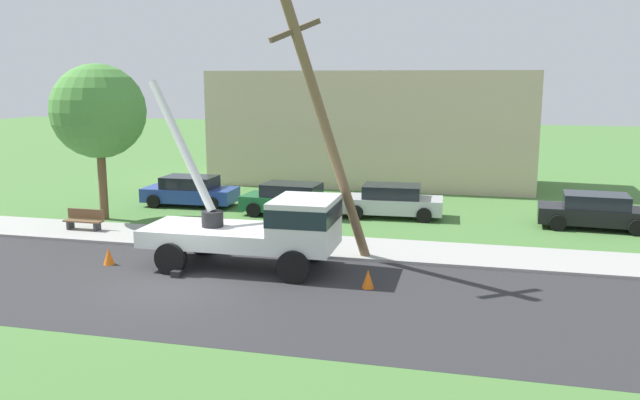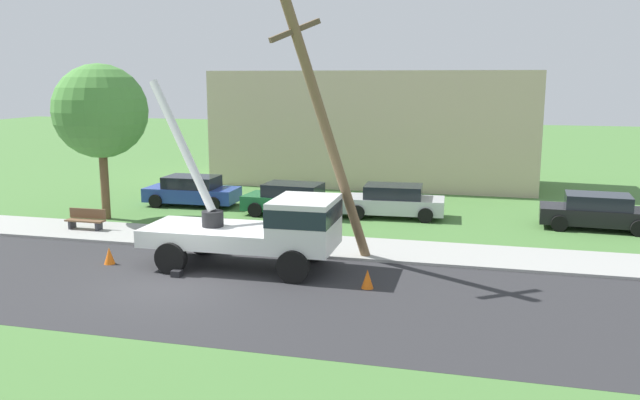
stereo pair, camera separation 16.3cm
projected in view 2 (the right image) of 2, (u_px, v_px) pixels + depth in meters
ground_plane at (290, 208)px, 30.72m from camera, size 120.00×120.00×0.00m
road_asphalt at (172, 285)px, 19.29m from camera, size 80.00×7.83×0.01m
sidewalk_strip at (239, 240)px, 24.40m from camera, size 80.00×2.92×0.10m
utility_truck at (265, 226)px, 20.74m from camera, size 6.80×3.20×5.98m
leaning_utility_pole at (327, 132)px, 20.57m from camera, size 2.74×2.96×8.54m
traffic_cone_ahead at (367, 279)px, 18.98m from camera, size 0.36×0.36×0.56m
traffic_cone_behind at (109, 256)px, 21.46m from camera, size 0.36×0.36×0.56m
parked_sedan_blue at (192, 191)px, 31.18m from camera, size 4.44×2.09×1.42m
parked_sedan_green at (293, 199)px, 29.02m from camera, size 4.50×2.19×1.42m
parked_sedan_silver at (393, 201)px, 28.61m from camera, size 4.48×2.16×1.42m
parked_sedan_black at (597, 212)px, 26.36m from camera, size 4.49×2.18×1.42m
park_bench at (86, 220)px, 25.98m from camera, size 1.60×0.45×0.90m
roadside_tree_near at (100, 112)px, 27.55m from camera, size 3.97×3.97×6.63m
lowrise_building_backdrop at (374, 128)px, 37.56m from camera, size 18.00×6.00×6.40m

